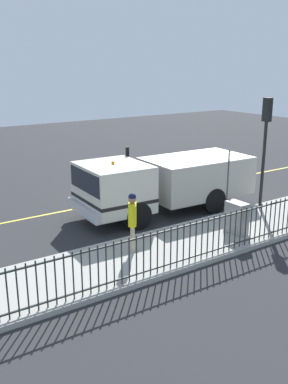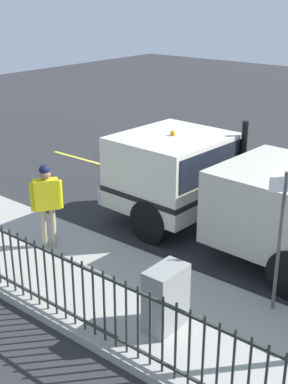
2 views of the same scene
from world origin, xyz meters
name	(u,v)px [view 1 (image 1 of 2)]	position (x,y,z in m)	size (l,w,h in m)	color
ground_plane	(205,199)	(0.00, 0.00, 0.00)	(53.54, 53.54, 0.00)	#2B2B2D
sidewalk_slab	(268,220)	(3.37, 0.00, 0.07)	(2.79, 24.34, 0.14)	#A3A099
lane_marking	(177,189)	(-1.87, 0.00, 0.00)	(0.12, 21.90, 0.01)	yellow
work_truck	(159,180)	(0.29, -2.58, 1.25)	(2.76, 7.06, 2.42)	silver
worker_standing	(132,216)	(3.03, -5.54, 1.23)	(0.55, 0.47, 1.77)	yellow
traffic_light_near	(266,131)	(2.35, 0.69, 3.07)	(0.31, 0.23, 4.13)	black
utility_cabinet	(236,218)	(3.72, -2.01, 0.67)	(0.72, 0.42, 1.04)	gray
traffic_cone	(107,196)	(-1.70, -3.71, 0.36)	(0.51, 0.51, 0.72)	orange
street_sign	(228,174)	(2.18, -0.93, 1.64)	(0.34, 0.40, 2.41)	#4C4C4C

